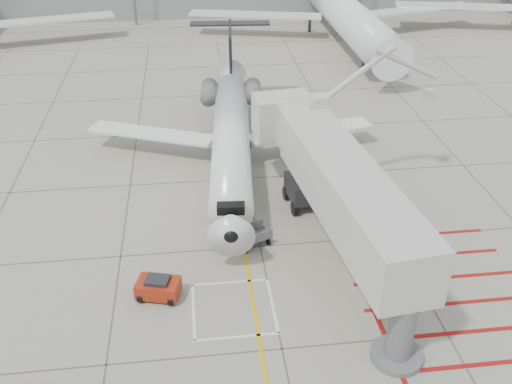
{
  "coord_description": "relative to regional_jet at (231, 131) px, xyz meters",
  "views": [
    {
      "loc": [
        -3.45,
        -22.52,
        19.91
      ],
      "look_at": [
        0.0,
        6.0,
        2.5
      ],
      "focal_mm": 40.0,
      "sensor_mm": 36.0,
      "label": 1
    }
  ],
  "objects": [
    {
      "name": "ground_plane",
      "position": [
        0.97,
        -12.06,
        -3.68
      ],
      "size": [
        260.0,
        260.0,
        0.0
      ],
      "primitive_type": "plane",
      "color": "#9D9587",
      "rests_on": "ground"
    },
    {
      "name": "baggage_cart",
      "position": [
        0.62,
        -7.85,
        -3.09
      ],
      "size": [
        2.18,
        1.81,
        1.18
      ],
      "primitive_type": null,
      "rotation": [
        0.0,
        0.0,
        0.39
      ],
      "color": "#525257",
      "rests_on": "ground_plane"
    },
    {
      "name": "jet_bridge",
      "position": [
        5.26,
        -10.29,
        0.4
      ],
      "size": [
        11.93,
        21.38,
        8.17
      ],
      "primitive_type": null,
      "rotation": [
        0.0,
        0.0,
        0.11
      ],
      "color": "beige",
      "rests_on": "ground_plane"
    },
    {
      "name": "ground_power_unit",
      "position": [
        7.31,
        -8.59,
        -2.65
      ],
      "size": [
        2.83,
        1.97,
        2.05
      ],
      "primitive_type": null,
      "rotation": [
        0.0,
        0.0,
        -0.19
      ],
      "color": "beige",
      "rests_on": "ground_plane"
    },
    {
      "name": "cone_nose",
      "position": [
        -0.08,
        -6.95,
        -3.41
      ],
      "size": [
        0.38,
        0.38,
        0.53
      ],
      "primitive_type": "cone",
      "color": "orange",
      "rests_on": "ground_plane"
    },
    {
      "name": "cone_side",
      "position": [
        1.38,
        -6.76,
        -3.39
      ],
      "size": [
        0.41,
        0.41,
        0.57
      ],
      "primitive_type": "cone",
      "color": "#FB410D",
      "rests_on": "ground_plane"
    },
    {
      "name": "pushback_tug",
      "position": [
        -4.76,
        -11.73,
        -3.05
      ],
      "size": [
        2.43,
        1.86,
        1.25
      ],
      "primitive_type": null,
      "rotation": [
        0.0,
        0.0,
        -0.26
      ],
      "color": "#9E250F",
      "rests_on": "ground_plane"
    },
    {
      "name": "regional_jet",
      "position": [
        0.0,
        0.0,
        0.0
      ],
      "size": [
        24.54,
        29.84,
        7.36
      ],
      "primitive_type": null,
      "rotation": [
        0.0,
        0.0,
        -0.08
      ],
      "color": "silver",
      "rests_on": "ground_plane"
    }
  ]
}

